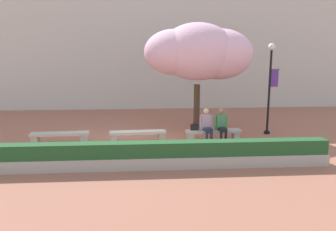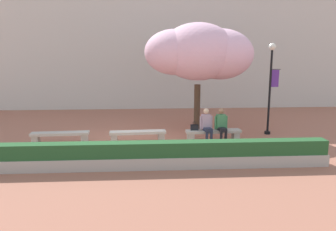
{
  "view_description": "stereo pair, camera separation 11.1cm",
  "coord_description": "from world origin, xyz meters",
  "px_view_note": "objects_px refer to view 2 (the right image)",
  "views": [
    {
      "loc": [
        0.27,
        -12.13,
        3.38
      ],
      "look_at": [
        1.16,
        0.2,
        1.0
      ],
      "focal_mm": 35.0,
      "sensor_mm": 36.0,
      "label": 1
    },
    {
      "loc": [
        0.38,
        -12.14,
        3.38
      ],
      "look_at": [
        1.16,
        0.2,
        1.0
      ],
      "focal_mm": 35.0,
      "sensor_mm": 36.0,
      "label": 2
    }
  ],
  "objects_px": {
    "stone_bench_west_end": "(60,136)",
    "stone_bench_center": "(213,133)",
    "cherry_tree_main": "(200,53)",
    "handbag": "(194,127)",
    "person_seated_left": "(207,124)",
    "person_seated_right": "(221,124)",
    "stone_bench_near_west": "(138,135)",
    "lamp_post_with_banner": "(271,80)"
  },
  "relations": [
    {
      "from": "person_seated_left",
      "to": "stone_bench_center",
      "type": "bearing_deg",
      "value": 10.72
    },
    {
      "from": "person_seated_right",
      "to": "handbag",
      "type": "relative_size",
      "value": 3.81
    },
    {
      "from": "cherry_tree_main",
      "to": "stone_bench_near_west",
      "type": "bearing_deg",
      "value": -141.85
    },
    {
      "from": "person_seated_left",
      "to": "cherry_tree_main",
      "type": "distance_m",
      "value": 3.43
    },
    {
      "from": "stone_bench_west_end",
      "to": "stone_bench_near_west",
      "type": "bearing_deg",
      "value": 0.0
    },
    {
      "from": "stone_bench_center",
      "to": "cherry_tree_main",
      "type": "distance_m",
      "value": 3.71
    },
    {
      "from": "lamp_post_with_banner",
      "to": "stone_bench_west_end",
      "type": "bearing_deg",
      "value": -173.19
    },
    {
      "from": "stone_bench_center",
      "to": "lamp_post_with_banner",
      "type": "height_order",
      "value": "lamp_post_with_banner"
    },
    {
      "from": "stone_bench_west_end",
      "to": "lamp_post_with_banner",
      "type": "height_order",
      "value": "lamp_post_with_banner"
    },
    {
      "from": "stone_bench_center",
      "to": "handbag",
      "type": "relative_size",
      "value": 6.34
    },
    {
      "from": "handbag",
      "to": "stone_bench_near_west",
      "type": "bearing_deg",
      "value": -179.52
    },
    {
      "from": "stone_bench_west_end",
      "to": "stone_bench_center",
      "type": "relative_size",
      "value": 1.0
    },
    {
      "from": "person_seated_right",
      "to": "handbag",
      "type": "height_order",
      "value": "person_seated_right"
    },
    {
      "from": "stone_bench_center",
      "to": "handbag",
      "type": "height_order",
      "value": "handbag"
    },
    {
      "from": "cherry_tree_main",
      "to": "lamp_post_with_banner",
      "type": "relative_size",
      "value": 1.26
    },
    {
      "from": "stone_bench_center",
      "to": "cherry_tree_main",
      "type": "height_order",
      "value": "cherry_tree_main"
    },
    {
      "from": "cherry_tree_main",
      "to": "stone_bench_west_end",
      "type": "bearing_deg",
      "value": -159.43
    },
    {
      "from": "stone_bench_near_west",
      "to": "stone_bench_center",
      "type": "height_order",
      "value": "same"
    },
    {
      "from": "handbag",
      "to": "cherry_tree_main",
      "type": "distance_m",
      "value": 3.51
    },
    {
      "from": "stone_bench_west_end",
      "to": "stone_bench_near_west",
      "type": "distance_m",
      "value": 2.91
    },
    {
      "from": "cherry_tree_main",
      "to": "lamp_post_with_banner",
      "type": "bearing_deg",
      "value": -21.54
    },
    {
      "from": "stone_bench_center",
      "to": "lamp_post_with_banner",
      "type": "bearing_deg",
      "value": 21.54
    },
    {
      "from": "stone_bench_west_end",
      "to": "stone_bench_center",
      "type": "xyz_separation_m",
      "value": [
        5.82,
        0.0,
        0.0
      ]
    },
    {
      "from": "stone_bench_center",
      "to": "person_seated_right",
      "type": "distance_m",
      "value": 0.49
    },
    {
      "from": "person_seated_left",
      "to": "cherry_tree_main",
      "type": "relative_size",
      "value": 0.27
    },
    {
      "from": "stone_bench_near_west",
      "to": "lamp_post_with_banner",
      "type": "distance_m",
      "value": 5.86
    },
    {
      "from": "stone_bench_west_end",
      "to": "handbag",
      "type": "height_order",
      "value": "handbag"
    },
    {
      "from": "stone_bench_near_west",
      "to": "person_seated_left",
      "type": "xyz_separation_m",
      "value": [
        2.63,
        -0.05,
        0.39
      ]
    },
    {
      "from": "person_seated_left",
      "to": "stone_bench_near_west",
      "type": "bearing_deg",
      "value": 178.85
    },
    {
      "from": "person_seated_left",
      "to": "person_seated_right",
      "type": "bearing_deg",
      "value": -0.07
    },
    {
      "from": "handbag",
      "to": "lamp_post_with_banner",
      "type": "xyz_separation_m",
      "value": [
        3.26,
        0.98,
        1.68
      ]
    },
    {
      "from": "stone_bench_west_end",
      "to": "stone_bench_center",
      "type": "bearing_deg",
      "value": 0.0
    },
    {
      "from": "person_seated_left",
      "to": "cherry_tree_main",
      "type": "bearing_deg",
      "value": 89.17
    },
    {
      "from": "stone_bench_near_west",
      "to": "person_seated_left",
      "type": "height_order",
      "value": "person_seated_left"
    },
    {
      "from": "stone_bench_west_end",
      "to": "lamp_post_with_banner",
      "type": "relative_size",
      "value": 0.57
    },
    {
      "from": "person_seated_left",
      "to": "lamp_post_with_banner",
      "type": "distance_m",
      "value": 3.38
    },
    {
      "from": "stone_bench_west_end",
      "to": "stone_bench_center",
      "type": "height_order",
      "value": "same"
    },
    {
      "from": "stone_bench_west_end",
      "to": "lamp_post_with_banner",
      "type": "bearing_deg",
      "value": 6.81
    },
    {
      "from": "stone_bench_center",
      "to": "lamp_post_with_banner",
      "type": "distance_m",
      "value": 3.34
    },
    {
      "from": "cherry_tree_main",
      "to": "person_seated_left",
      "type": "bearing_deg",
      "value": -90.83
    },
    {
      "from": "stone_bench_near_west",
      "to": "person_seated_right",
      "type": "distance_m",
      "value": 3.23
    },
    {
      "from": "stone_bench_west_end",
      "to": "stone_bench_near_west",
      "type": "xyz_separation_m",
      "value": [
        2.91,
        0.0,
        0.0
      ]
    }
  ]
}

